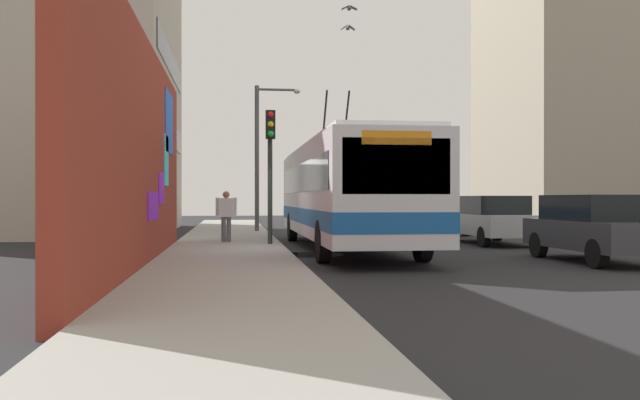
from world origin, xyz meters
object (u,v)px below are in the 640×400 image
at_px(city_bus, 345,191).
at_px(pedestrian_midblock, 226,213).
at_px(traffic_light, 270,153).
at_px(parked_car_white, 434,214).
at_px(street_lamp, 263,146).
at_px(parked_car_dark_gray, 595,227).
at_px(parked_car_silver, 491,218).

bearing_deg(city_bus, pedestrian_midblock, 66.01).
bearing_deg(traffic_light, parked_car_white, -43.86).
bearing_deg(street_lamp, city_bus, -166.60).
xyz_separation_m(city_bus, traffic_light, (0.45, 2.15, 1.10)).
distance_m(parked_car_white, traffic_light, 10.79).
distance_m(pedestrian_midblock, traffic_light, 2.45).
bearing_deg(parked_car_dark_gray, parked_car_white, -0.00).
relative_size(parked_car_white, street_lamp, 0.76).
xyz_separation_m(parked_car_dark_gray, parked_car_silver, (6.42, -0.00, 0.00)).
xyz_separation_m(parked_car_dark_gray, parked_car_white, (12.66, -0.00, 0.00)).
relative_size(city_bus, parked_car_white, 2.73).
bearing_deg(traffic_light, pedestrian_midblock, 50.11).
xyz_separation_m(city_bus, street_lamp, (8.47, 2.02, 1.93)).
bearing_deg(parked_car_silver, parked_car_white, -0.00).
distance_m(traffic_light, street_lamp, 8.07).
relative_size(city_bus, parked_car_dark_gray, 3.02).
height_order(parked_car_white, street_lamp, street_lamp).
relative_size(parked_car_silver, parked_car_white, 1.00).
bearing_deg(pedestrian_midblock, parked_car_dark_gray, -125.20).
bearing_deg(city_bus, street_lamp, 13.40).
xyz_separation_m(parked_car_dark_gray, traffic_light, (5.01, 7.35, 1.99)).
height_order(city_bus, traffic_light, city_bus).
height_order(city_bus, parked_car_dark_gray, city_bus).
xyz_separation_m(parked_car_white, pedestrian_midblock, (-6.56, 8.65, 0.22)).
distance_m(city_bus, parked_car_white, 9.66).
relative_size(parked_car_dark_gray, street_lamp, 0.69).
distance_m(parked_car_dark_gray, parked_car_white, 12.66).
height_order(parked_car_dark_gray, pedestrian_midblock, pedestrian_midblock).
xyz_separation_m(parked_car_silver, street_lamp, (6.62, 7.22, 2.82)).
bearing_deg(pedestrian_midblock, traffic_light, -129.89).
relative_size(parked_car_dark_gray, parked_car_white, 0.90).
distance_m(parked_car_dark_gray, pedestrian_midblock, 10.59).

